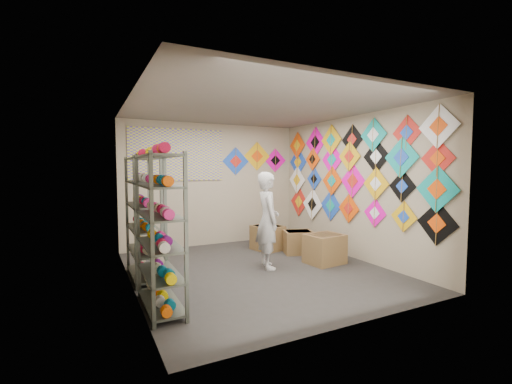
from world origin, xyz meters
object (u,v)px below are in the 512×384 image
carton_a (325,249)px  shelf_rack_back (143,218)px  shopkeeper (268,220)px  carton_c (268,238)px  shelf_rack_front (160,232)px  carton_b (298,242)px

carton_a → shelf_rack_back: bearing=162.8°
shelf_rack_back → shopkeeper: 2.03m
carton_c → shelf_rack_front: bearing=-153.4°
shelf_rack_front → shelf_rack_back: 1.30m
shelf_rack_front → carton_c: size_ratio=3.26×
shelf_rack_front → carton_a: size_ratio=3.02×
shelf_rack_back → carton_a: bearing=-11.1°
shelf_rack_front → carton_a: (3.04, 0.70, -0.69)m
shopkeeper → carton_b: size_ratio=2.97×
shopkeeper → carton_a: 1.21m
carton_a → carton_b: size_ratio=1.13×
shelf_rack_front → carton_a: shelf_rack_front is taller
shopkeeper → carton_b: bearing=-47.8°
shopkeeper → carton_c: size_ratio=2.83×
shelf_rack_back → carton_c: bearing=16.3°
carton_b → carton_c: size_ratio=0.95×
shelf_rack_front → carton_c: (2.62, 2.07, -0.70)m
shelf_rack_front → carton_b: shelf_rack_front is taller
carton_a → carton_c: bearing=101.3°
shelf_rack_front → carton_c: shelf_rack_front is taller
shelf_rack_front → shopkeeper: size_ratio=1.15×
carton_b → carton_a: bearing=-68.8°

